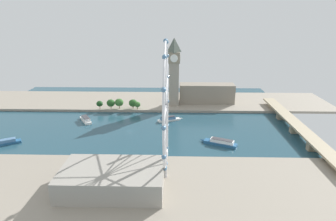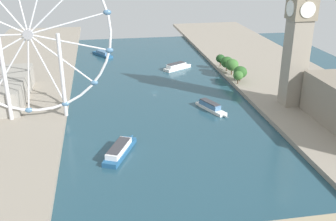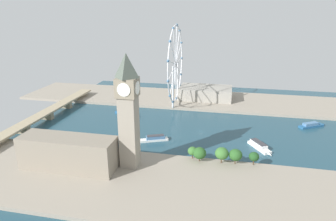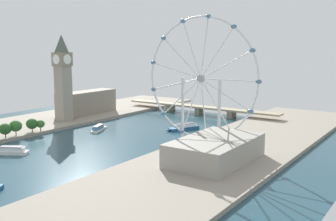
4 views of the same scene
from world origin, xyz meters
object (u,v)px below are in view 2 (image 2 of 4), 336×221
Objects in this scene: tour_boat_0 at (102,54)px; tour_boat_2 at (177,67)px; ferris_wheel at (28,36)px; clock_tower at (298,36)px; tour_boat_3 at (120,150)px; tour_boat_1 at (211,107)px.

tour_boat_2 is (-64.72, 58.83, 0.44)m from tour_boat_0.
ferris_wheel is at bearing -169.12° from tour_boat_2.
clock_tower is at bearing -173.15° from tour_boat_0.
tour_boat_0 is 0.87× the size of tour_boat_3.
ferris_wheel is 121.96m from tour_boat_1.
tour_boat_2 is at bearing -60.65° from clock_tower.
tour_boat_3 is at bearing 151.08° from tour_boat_0.
clock_tower is at bearing 61.45° from tour_boat_1.
tour_boat_0 is 1.03× the size of tour_boat_1.
clock_tower is 133.96m from tour_boat_3.
tour_boat_1 is at bearing -5.70° from clock_tower.
tour_boat_3 is at bearing 133.02° from ferris_wheel.
tour_boat_1 is 0.85× the size of tour_boat_3.
tour_boat_3 is (63.51, 50.67, 0.15)m from tour_boat_1.
ferris_wheel is at bearing 134.63° from tour_boat_0.
clock_tower is 0.88× the size of ferris_wheel.
tour_boat_3 reaches higher than tour_boat_0.
tour_boat_0 is 206.64m from tour_boat_3.
clock_tower reaches higher than tour_boat_2.
tour_boat_1 is at bearing 173.42° from tour_boat_0.
clock_tower is at bearing -92.15° from tour_boat_2.
tour_boat_2 is (57.59, -102.44, -46.32)m from clock_tower.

